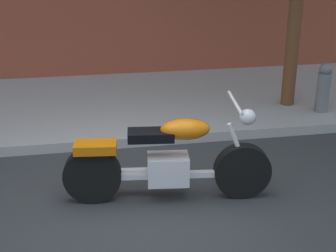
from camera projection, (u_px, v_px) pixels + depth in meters
name	position (u px, v px, depth m)	size (l,w,h in m)	color
ground_plane	(132.00, 216.00, 5.05)	(60.00, 60.00, 0.00)	#303335
sidewalk	(110.00, 105.00, 8.05)	(20.64, 3.24, 0.14)	#9E9E9E
motorcycle	(168.00, 162.00, 5.21)	(2.24, 0.71, 1.12)	black
fire_hydrant	(323.00, 92.00, 7.44)	(0.20, 0.20, 0.91)	slate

